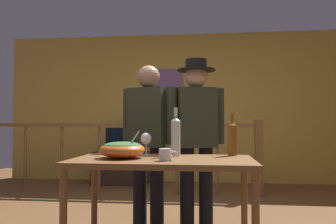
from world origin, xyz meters
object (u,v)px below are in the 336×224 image
(mug_white, at_px, (166,155))
(person_standing_right, at_px, (196,130))
(flat_screen_tv, at_px, (120,138))
(serving_table, at_px, (163,170))
(wine_bottle_amber, at_px, (232,138))
(wine_bottle_clear, at_px, (176,136))
(framed_picture, at_px, (166,91))
(salad_bowl, at_px, (122,149))
(wine_glass, at_px, (146,140))
(stair_railing, at_px, (154,147))
(person_standing_left, at_px, (148,134))
(tv_console, at_px, (121,168))

(mug_white, bearing_deg, person_standing_right, 77.50)
(flat_screen_tv, height_order, serving_table, flat_screen_tv)
(wine_bottle_amber, bearing_deg, wine_bottle_clear, -166.74)
(framed_picture, xyz_separation_m, mug_white, (0.41, -3.42, -0.76))
(serving_table, bearing_deg, salad_bowl, -177.33)
(wine_glass, relative_size, wine_bottle_amber, 0.54)
(stair_railing, height_order, wine_bottle_amber, wine_bottle_amber)
(serving_table, distance_m, wine_bottle_clear, 0.31)
(framed_picture, xyz_separation_m, person_standing_right, (0.60, -2.58, -0.61))
(salad_bowl, relative_size, wine_bottle_amber, 1.01)
(wine_glass, bearing_deg, serving_table, -56.97)
(salad_bowl, bearing_deg, wine_bottle_amber, 19.41)
(stair_railing, distance_m, wine_bottle_amber, 2.23)
(wine_glass, bearing_deg, mug_white, -62.63)
(stair_railing, distance_m, wine_bottle_clear, 2.19)
(person_standing_left, distance_m, person_standing_right, 0.45)
(person_standing_left, relative_size, person_standing_right, 0.97)
(framed_picture, height_order, wine_bottle_clear, framed_picture)
(stair_railing, xyz_separation_m, serving_table, (0.42, -2.29, -0.00))
(framed_picture, height_order, salad_bowl, framed_picture)
(tv_console, xyz_separation_m, mug_white, (1.13, -3.13, 0.53))
(wine_glass, bearing_deg, tv_console, 108.58)
(stair_railing, xyz_separation_m, wine_glass, (0.25, -2.03, 0.20))
(tv_console, xyz_separation_m, wine_bottle_amber, (1.61, -2.71, 0.63))
(tv_console, relative_size, wine_bottle_amber, 2.71)
(stair_railing, height_order, wine_glass, stair_railing)
(wine_bottle_clear, bearing_deg, wine_glass, 160.26)
(salad_bowl, distance_m, person_standing_left, 0.72)
(framed_picture, bearing_deg, wine_glass, -86.16)
(tv_console, height_order, wine_bottle_clear, wine_bottle_clear)
(salad_bowl, bearing_deg, person_standing_left, 84.38)
(wine_glass, bearing_deg, person_standing_left, 97.35)
(mug_white, relative_size, person_standing_right, 0.08)
(serving_table, distance_m, mug_white, 0.19)
(stair_railing, distance_m, person_standing_right, 1.74)
(flat_screen_tv, distance_m, wine_glass, 2.85)
(flat_screen_tv, xyz_separation_m, person_standing_right, (1.31, -2.26, 0.18))
(framed_picture, relative_size, serving_table, 0.57)
(stair_railing, relative_size, salad_bowl, 12.13)
(flat_screen_tv, relative_size, wine_glass, 2.73)
(tv_console, relative_size, flat_screen_tv, 1.85)
(wine_bottle_clear, relative_size, mug_white, 3.11)
(framed_picture, bearing_deg, flat_screen_tv, -155.80)
(framed_picture, height_order, person_standing_right, framed_picture)
(flat_screen_tv, bearing_deg, person_standing_left, -69.13)
(wine_bottle_amber, height_order, mug_white, wine_bottle_amber)
(flat_screen_tv, bearing_deg, tv_console, 90.00)
(salad_bowl, bearing_deg, serving_table, 2.67)
(framed_picture, distance_m, person_standing_left, 2.66)
(flat_screen_tv, bearing_deg, person_standing_right, -59.82)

